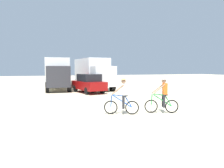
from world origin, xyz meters
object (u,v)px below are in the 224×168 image
at_px(sedan_parked, 89,83).
at_px(cyclist_orange_shirt, 123,97).
at_px(box_truck_white_box, 57,72).
at_px(box_truck_avon_van, 93,72).
at_px(cyclist_cowboy_hat, 163,96).

bearing_deg(sedan_parked, cyclist_orange_shirt, -93.88).
relative_size(box_truck_white_box, cyclist_orange_shirt, 3.77).
xyz_separation_m(box_truck_white_box, cyclist_orange_shirt, (1.85, -13.81, -1.03)).
height_order(box_truck_avon_van, cyclist_cowboy_hat, box_truck_avon_van).
relative_size(box_truck_avon_van, cyclist_cowboy_hat, 3.81).
bearing_deg(cyclist_orange_shirt, box_truck_white_box, 97.62).
distance_m(sedan_parked, cyclist_orange_shirt, 9.80).
height_order(box_truck_white_box, cyclist_orange_shirt, box_truck_white_box).
distance_m(box_truck_white_box, cyclist_cowboy_hat, 14.77).
height_order(box_truck_avon_van, cyclist_orange_shirt, box_truck_avon_van).
distance_m(sedan_parked, cyclist_cowboy_hat, 10.27).
xyz_separation_m(sedan_parked, cyclist_cowboy_hat, (1.37, -10.18, -0.04)).
relative_size(cyclist_orange_shirt, cyclist_cowboy_hat, 1.00).
distance_m(box_truck_white_box, cyclist_orange_shirt, 13.98).
bearing_deg(cyclist_orange_shirt, box_truck_avon_van, 81.40).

